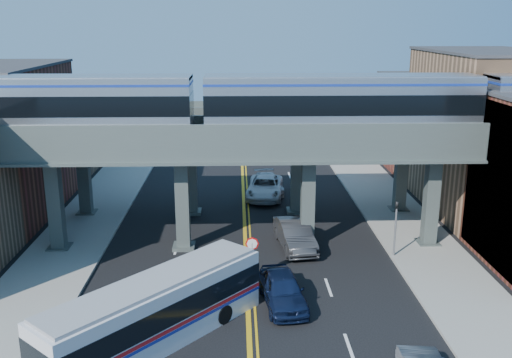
% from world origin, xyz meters
% --- Properties ---
extents(ground, '(120.00, 120.00, 0.00)m').
position_xyz_m(ground, '(0.00, 0.00, 0.00)').
color(ground, black).
rests_on(ground, ground).
extents(sidewalk_west, '(5.00, 70.00, 0.16)m').
position_xyz_m(sidewalk_west, '(-11.50, 10.00, 0.08)').
color(sidewalk_west, gray).
rests_on(sidewalk_west, ground).
extents(sidewalk_east, '(5.00, 70.00, 0.16)m').
position_xyz_m(sidewalk_east, '(11.50, 10.00, 0.08)').
color(sidewalk_east, gray).
rests_on(sidewalk_east, ground).
extents(building_west_c, '(8.00, 10.00, 8.00)m').
position_xyz_m(building_west_c, '(-18.50, 29.00, 4.00)').
color(building_west_c, '#986F4E').
rests_on(building_west_c, ground).
extents(building_east_b, '(8.00, 14.00, 12.00)m').
position_xyz_m(building_east_b, '(18.50, 16.00, 6.00)').
color(building_east_b, '#986F4E').
rests_on(building_east_b, ground).
extents(building_east_c, '(8.00, 10.00, 9.00)m').
position_xyz_m(building_east_c, '(18.50, 29.00, 4.50)').
color(building_east_c, brown).
rests_on(building_east_c, ground).
extents(mural_panel, '(0.10, 9.50, 9.50)m').
position_xyz_m(mural_panel, '(14.55, 4.00, 4.75)').
color(mural_panel, teal).
rests_on(mural_panel, ground).
extents(elevated_viaduct_near, '(52.00, 3.60, 7.40)m').
position_xyz_m(elevated_viaduct_near, '(0.00, 8.00, 6.47)').
color(elevated_viaduct_near, '#3E4845').
rests_on(elevated_viaduct_near, ground).
extents(elevated_viaduct_far, '(52.00, 3.60, 7.40)m').
position_xyz_m(elevated_viaduct_far, '(0.00, 15.00, 6.47)').
color(elevated_viaduct_far, '#3E4845').
rests_on(elevated_viaduct_far, ground).
extents(transit_train, '(51.39, 3.23, 3.77)m').
position_xyz_m(transit_train, '(5.87, 8.00, 9.43)').
color(transit_train, black).
rests_on(transit_train, elevated_viaduct_near).
extents(stop_sign, '(0.76, 0.09, 2.63)m').
position_xyz_m(stop_sign, '(0.30, 3.00, 1.76)').
color(stop_sign, slate).
rests_on(stop_sign, ground).
extents(traffic_signal, '(0.15, 0.18, 4.10)m').
position_xyz_m(traffic_signal, '(9.20, 6.00, 2.30)').
color(traffic_signal, slate).
rests_on(traffic_signal, ground).
extents(transit_bus, '(9.63, 10.22, 2.96)m').
position_xyz_m(transit_bus, '(-4.23, -3.30, 1.52)').
color(transit_bus, silver).
rests_on(transit_bus, ground).
extents(car_lane_a, '(2.59, 5.17, 1.69)m').
position_xyz_m(car_lane_a, '(1.80, 0.14, 0.85)').
color(car_lane_a, '#0E1936').
rests_on(car_lane_a, ground).
extents(car_lane_b, '(2.59, 5.61, 1.78)m').
position_xyz_m(car_lane_b, '(3.20, 7.83, 0.89)').
color(car_lane_b, '#29292B').
rests_on(car_lane_b, ground).
extents(car_lane_c, '(3.50, 6.40, 1.70)m').
position_xyz_m(car_lane_c, '(1.80, 19.07, 0.85)').
color(car_lane_c, silver).
rests_on(car_lane_c, ground).
extents(car_lane_d, '(2.66, 5.33, 1.49)m').
position_xyz_m(car_lane_d, '(2.17, 20.58, 0.74)').
color(car_lane_d, '#B5B6BB').
rests_on(car_lane_d, ground).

